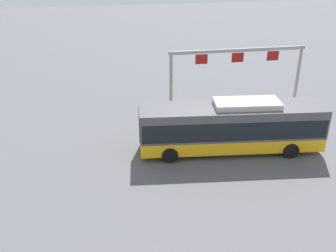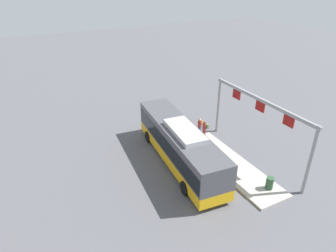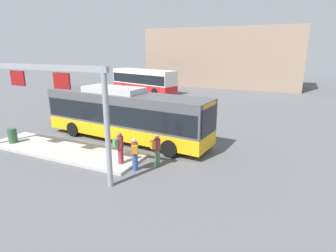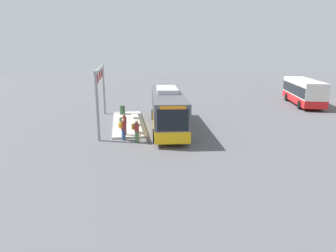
# 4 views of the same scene
# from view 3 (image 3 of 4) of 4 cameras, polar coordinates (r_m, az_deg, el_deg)

# --- Properties ---
(ground_plane) EXTENTS (120.00, 120.00, 0.00)m
(ground_plane) POSITION_cam_3_polar(r_m,az_deg,el_deg) (18.52, -8.70, -2.80)
(ground_plane) COLOR #56565B
(platform_curb) EXTENTS (10.00, 2.80, 0.16)m
(platform_curb) POSITION_cam_3_polar(r_m,az_deg,el_deg) (17.42, -20.90, -4.62)
(platform_curb) COLOR #B2ADA3
(platform_curb) RESTS_ON ground
(bus_main) EXTENTS (11.82, 3.55, 3.46)m
(bus_main) POSITION_cam_3_polar(r_m,az_deg,el_deg) (18.04, -8.96, 2.67)
(bus_main) COLOR #EAAD14
(bus_main) RESTS_ON ground
(bus_background_left) EXTENTS (10.29, 5.15, 3.10)m
(bus_background_left) POSITION_cam_3_polar(r_m,az_deg,el_deg) (38.31, -5.07, 9.61)
(bus_background_left) COLOR red
(bus_background_left) RESTS_ON ground
(person_boarding) EXTENTS (0.52, 0.60, 1.67)m
(person_boarding) POSITION_cam_3_polar(r_m,az_deg,el_deg) (14.09, -9.99, -4.34)
(person_boarding) COLOR maroon
(person_boarding) RESTS_ON platform_curb
(person_waiting_near) EXTENTS (0.54, 0.61, 1.67)m
(person_waiting_near) POSITION_cam_3_polar(r_m,az_deg,el_deg) (14.04, -2.36, -4.88)
(person_waiting_near) COLOR #476B4C
(person_waiting_near) RESTS_ON ground
(person_waiting_mid) EXTENTS (0.55, 0.60, 1.67)m
(person_waiting_mid) POSITION_cam_3_polar(r_m,az_deg,el_deg) (13.59, -6.93, -5.70)
(person_waiting_mid) COLOR #334C8C
(person_waiting_mid) RESTS_ON ground
(platform_sign_gantry) EXTENTS (10.43, 0.24, 5.20)m
(platform_sign_gantry) POSITION_cam_3_polar(r_m,az_deg,el_deg) (14.99, -28.41, 6.11)
(platform_sign_gantry) COLOR gray
(platform_sign_gantry) RESTS_ON ground
(station_building) EXTENTS (23.91, 8.00, 8.95)m
(station_building) POSITION_cam_3_polar(r_m,az_deg,el_deg) (46.22, 11.33, 13.77)
(station_building) COLOR gray
(station_building) RESTS_ON ground
(trash_bin) EXTENTS (0.52, 0.52, 0.90)m
(trash_bin) POSITION_cam_3_polar(r_m,az_deg,el_deg) (19.68, -29.58, -1.75)
(trash_bin) COLOR #2D5133
(trash_bin) RESTS_ON platform_curb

